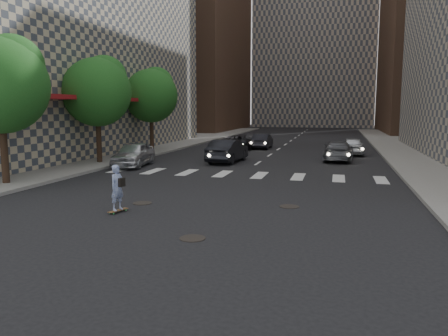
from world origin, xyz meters
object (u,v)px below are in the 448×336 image
object	(u,v)px
traffic_car_d	(353,146)
traffic_car_e	(262,141)
tree_b	(99,89)
skateboarder	(117,188)
silver_sedan	(134,154)
traffic_car_b	(338,151)
traffic_car_c	(241,142)
tree_c	(152,93)
tree_a	(3,81)
traffic_car_a	(228,151)

from	to	relation	value
traffic_car_d	traffic_car_e	xyz separation A→B (m)	(-7.44, 3.43, -0.02)
tree_b	skateboarder	xyz separation A→B (m)	(7.29, -11.45, -3.80)
silver_sedan	traffic_car_b	size ratio (longest dim) A/B	0.96
tree_b	traffic_car_c	distance (m)	13.74
tree_c	traffic_car_c	xyz separation A→B (m)	(6.44, 3.45, -4.01)
tree_c	traffic_car_d	xyz separation A→B (m)	(15.44, 1.73, -3.98)
traffic_car_b	traffic_car_e	world-z (taller)	traffic_car_b
traffic_car_b	silver_sedan	bearing A→B (deg)	29.59
traffic_car_c	traffic_car_e	xyz separation A→B (m)	(1.56, 1.70, 0.01)
tree_a	silver_sedan	bearing A→B (deg)	71.94
traffic_car_b	traffic_car_a	bearing A→B (deg)	23.43
traffic_car_a	traffic_car_d	distance (m)	10.51
tree_b	traffic_car_e	bearing A→B (deg)	58.69
tree_c	traffic_car_a	bearing A→B (deg)	-34.36
tree_c	traffic_car_e	size ratio (longest dim) A/B	1.70
traffic_car_b	traffic_car_d	xyz separation A→B (m)	(1.03, 4.25, 0.01)
skateboarder	traffic_car_d	size ratio (longest dim) A/B	0.41
tree_c	traffic_car_a	xyz separation A→B (m)	(7.45, -5.10, -3.90)
tree_c	skateboarder	world-z (taller)	tree_c
tree_b	traffic_car_e	size ratio (longest dim) A/B	1.70
traffic_car_a	traffic_car_e	distance (m)	10.27
tree_a	silver_sedan	distance (m)	8.83
tree_a	traffic_car_e	world-z (taller)	tree_a
silver_sedan	traffic_car_d	size ratio (longest dim) A/B	1.11
tree_a	traffic_car_e	bearing A→B (deg)	69.28
silver_sedan	traffic_car_e	size ratio (longest dim) A/B	1.11
traffic_car_e	tree_b	bearing A→B (deg)	58.41
tree_b	traffic_car_b	world-z (taller)	tree_b
skateboarder	traffic_car_c	bearing A→B (deg)	108.24
traffic_car_c	tree_c	bearing A→B (deg)	30.66
traffic_car_d	traffic_car_c	bearing A→B (deg)	-12.26
traffic_car_c	tree_b	bearing A→B (deg)	63.12
tree_c	silver_sedan	distance (m)	9.65
tree_b	traffic_car_d	xyz separation A→B (m)	(15.44, 9.73, -3.98)
tree_b	tree_c	bearing A→B (deg)	90.00
traffic_car_e	tree_c	bearing A→B (deg)	32.51
traffic_car_a	traffic_car_e	size ratio (longest dim) A/B	1.16
tree_c	traffic_car_e	bearing A→B (deg)	32.80
silver_sedan	traffic_car_c	bearing A→B (deg)	63.90
traffic_car_a	tree_c	bearing A→B (deg)	-30.73
traffic_car_b	traffic_car_d	world-z (taller)	traffic_car_d
traffic_car_a	tree_a	bearing A→B (deg)	59.27
tree_a	traffic_car_a	world-z (taller)	tree_a
tree_b	traffic_car_e	distance (m)	15.91
traffic_car_b	traffic_car_e	xyz separation A→B (m)	(-6.42, 7.68, -0.01)
skateboarder	silver_sedan	size ratio (longest dim) A/B	0.37
tree_b	silver_sedan	xyz separation A→B (m)	(2.45, -0.47, -3.91)
tree_a	tree_b	distance (m)	8.00
traffic_car_b	traffic_car_c	world-z (taller)	traffic_car_b
tree_b	traffic_car_a	world-z (taller)	tree_b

